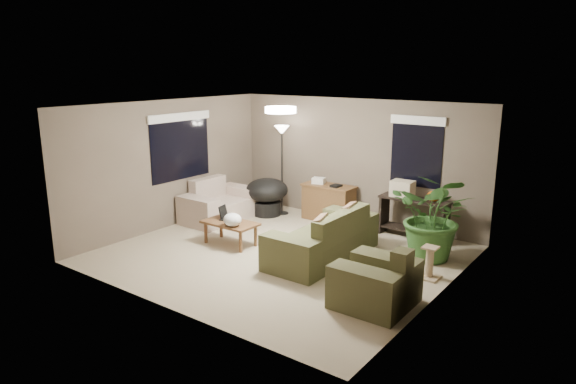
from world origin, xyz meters
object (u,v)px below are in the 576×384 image
Objects in this scene: papasan_chair at (267,194)px; cat_scratching_post at (429,265)px; main_sofa at (325,241)px; houseplant at (435,226)px; desk at (328,203)px; coffee_table at (230,225)px; console_table at (414,215)px; floor_lamp at (282,140)px; armchair at (376,284)px; loveseat at (219,205)px.

papasan_chair reaches higher than cat_scratching_post.
main_sofa is 1.82m from houseplant.
main_sofa is at bearing -31.16° from papasan_chair.
desk is 0.74× the size of houseplant.
papasan_chair is 3.88m from houseplant.
coffee_table is 0.77× the size of console_table.
papasan_chair reaches higher than coffee_table.
floor_lamp reaches higher than main_sofa.
desk reaches higher than coffee_table.
armchair is 1.00× the size of coffee_table.
papasan_chair is (-3.13, -0.45, 0.03)m from console_table.
main_sofa is at bearing 13.89° from coffee_table.
coffee_table is 3.39m from console_table.
papasan_chair reaches higher than desk.
floor_lamp is 1.29× the size of houseplant.
main_sofa reaches higher than desk.
floor_lamp is (0.20, 0.26, 1.13)m from papasan_chair.
console_table is 1.10× the size of papasan_chair.
main_sofa is at bearing -171.95° from cat_scratching_post.
main_sofa and loveseat have the same top height.
desk is at bearing 19.24° from papasan_chair.
houseplant is 2.97× the size of cat_scratching_post.
desk is (-2.58, 2.93, 0.08)m from armchair.
console_table is 3.15m from floor_lamp.
loveseat is 1.90m from floor_lamp.
cat_scratching_post is at bearing 79.61° from armchair.
loveseat is 1.23× the size of console_table.
coffee_table is at bearing -166.11° from main_sofa.
coffee_table is at bearing -78.07° from floor_lamp.
main_sofa is at bearing -145.26° from houseplant.
coffee_table is at bearing -136.87° from console_table.
main_sofa is 1.87× the size of papasan_chair.
coffee_table is 0.52× the size of floor_lamp.
desk is (-1.11, 1.88, 0.08)m from main_sofa.
coffee_table is at bearing -168.99° from cat_scratching_post.
console_table is at bearing 8.21° from papasan_chair.
cat_scratching_post is at bearing 11.01° from coffee_table.
armchair is 4.59m from papasan_chair.
desk is 1.35m from papasan_chair.
papasan_chair is at bearing 55.09° from loveseat.
armchair reaches higher than console_table.
desk reaches higher than cat_scratching_post.
floor_lamp is at bearing 52.23° from papasan_chair.
main_sofa is 2.20× the size of coffee_table.
main_sofa is 4.40× the size of cat_scratching_post.
papasan_chair is (-2.38, 1.44, 0.17)m from main_sofa.
floor_lamp is at bearing 169.47° from houseplant.
loveseat is 3.20× the size of cat_scratching_post.
papasan_chair is at bearing 163.68° from cat_scratching_post.
console_table is (0.75, 1.89, 0.14)m from main_sofa.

